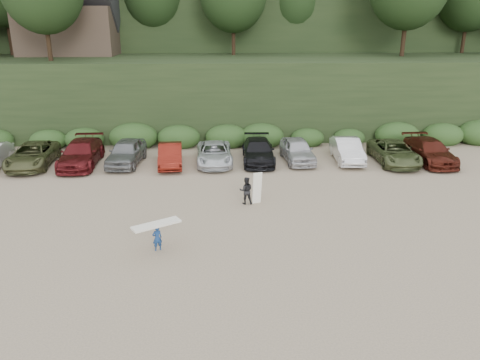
{
  "coord_description": "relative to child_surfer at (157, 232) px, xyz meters",
  "views": [
    {
      "loc": [
        0.92,
        -19.47,
        9.17
      ],
      "look_at": [
        1.89,
        3.0,
        1.3
      ],
      "focal_mm": 35.0,
      "sensor_mm": 36.0,
      "label": 1
    }
  ],
  "objects": [
    {
      "name": "parked_cars",
      "position": [
        1.21,
        12.0,
        -0.08
      ],
      "size": [
        33.76,
        5.81,
        1.62
      ],
      "color": "#A1A1A5",
      "rests_on": "ground"
    },
    {
      "name": "adult_surfer",
      "position": [
        4.0,
        4.96,
        -0.09
      ],
      "size": [
        1.18,
        0.56,
        1.7
      ],
      "color": "black",
      "rests_on": "ground"
    },
    {
      "name": "child_surfer",
      "position": [
        0.0,
        0.0,
        0.0
      ],
      "size": [
        2.02,
        1.53,
        1.21
      ],
      "color": "navy",
      "rests_on": "ground"
    },
    {
      "name": "ground",
      "position": [
        1.74,
        1.97,
        -0.82
      ],
      "size": [
        120.0,
        120.0,
        0.0
      ],
      "primitive_type": "plane",
      "color": "tan",
      "rests_on": "ground"
    }
  ]
}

